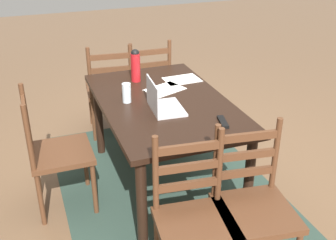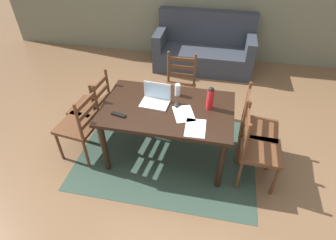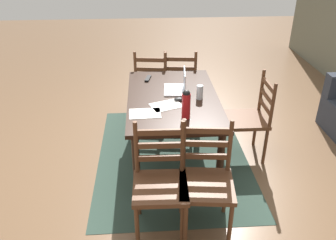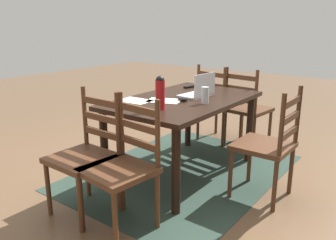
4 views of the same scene
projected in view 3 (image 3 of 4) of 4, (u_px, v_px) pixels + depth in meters
name	position (u px, v px, depth m)	size (l,w,h in m)	color
ground_plane	(172.00, 157.00, 3.98)	(14.00, 14.00, 0.00)	brown
area_rug	(172.00, 156.00, 3.98)	(2.22, 1.66, 0.01)	#2D4238
dining_table	(173.00, 105.00, 3.67)	(1.50, 0.93, 0.75)	black
chair_left_near	(152.00, 84.00, 4.66)	(0.49, 0.49, 0.95)	#56331E
chair_left_far	(180.00, 83.00, 4.68)	(0.49, 0.49, 0.95)	#56331E
chair_right_near	(160.00, 183.00, 2.84)	(0.45, 0.45, 0.95)	#56331E
chair_far_head	(249.00, 118.00, 3.81)	(0.44, 0.44, 0.95)	#56331E
chair_right_far	(206.00, 181.00, 2.86)	(0.49, 0.49, 0.95)	#56331E
laptop	(179.00, 86.00, 3.73)	(0.34, 0.24, 0.23)	silver
water_bottle	(186.00, 104.00, 3.15)	(0.08, 0.08, 0.28)	red
drinking_glass	(200.00, 92.00, 3.54)	(0.07, 0.07, 0.15)	silver
computer_mouse	(179.00, 99.00, 3.53)	(0.06, 0.10, 0.03)	black
tv_remote	(148.00, 79.00, 4.04)	(0.04, 0.17, 0.02)	black
paper_stack_left	(166.00, 105.00, 3.44)	(0.21, 0.30, 0.00)	white
paper_stack_right	(145.00, 113.00, 3.29)	(0.21, 0.30, 0.00)	white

